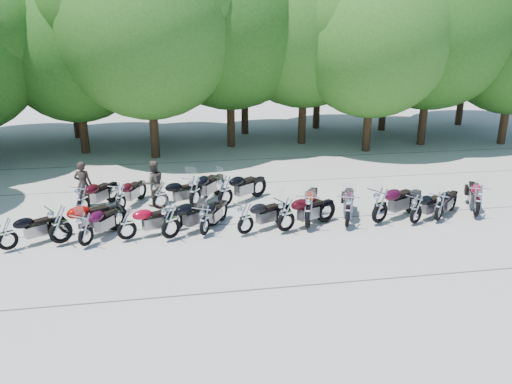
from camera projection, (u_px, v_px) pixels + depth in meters
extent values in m
plane|color=#A19C91|center=(264.00, 240.00, 15.55)|extent=(90.00, 90.00, 0.00)
cylinder|color=#3A2614|center=(83.00, 122.00, 25.92)|extent=(0.44, 0.44, 3.31)
sphere|color=#286319|center=(75.00, 49.00, 24.77)|extent=(7.31, 7.31, 7.31)
cylinder|color=#3A2614|center=(153.00, 119.00, 24.90)|extent=(0.44, 0.44, 3.93)
sphere|color=#357721|center=(147.00, 27.00, 23.54)|extent=(8.70, 8.70, 8.70)
cylinder|color=#3A2614|center=(231.00, 109.00, 27.25)|extent=(0.44, 0.44, 4.13)
sphere|color=#286319|center=(229.00, 21.00, 25.81)|extent=(9.13, 9.13, 9.13)
cylinder|color=#3A2614|center=(303.00, 107.00, 28.00)|extent=(0.44, 0.44, 4.09)
sphere|color=#357721|center=(305.00, 22.00, 26.58)|extent=(9.04, 9.04, 9.04)
cylinder|color=#3A2614|center=(368.00, 117.00, 26.30)|extent=(0.44, 0.44, 3.62)
sphere|color=#357721|center=(374.00, 38.00, 25.04)|extent=(8.00, 8.00, 8.00)
cylinder|color=#3A2614|center=(424.00, 109.00, 27.72)|extent=(0.44, 0.44, 3.98)
sphere|color=#286319|center=(433.00, 26.00, 26.34)|extent=(8.79, 8.79, 8.79)
cylinder|color=#3A2614|center=(505.00, 114.00, 27.99)|extent=(0.44, 0.44, 3.41)
cylinder|color=#3A2614|center=(76.00, 108.00, 29.60)|extent=(0.44, 0.44, 3.52)
sphere|color=#357721|center=(68.00, 40.00, 28.37)|extent=(7.78, 7.78, 7.78)
cylinder|color=#3A2614|center=(153.00, 108.00, 29.81)|extent=(0.44, 0.44, 3.42)
sphere|color=#286319|center=(149.00, 42.00, 28.62)|extent=(7.56, 7.56, 7.56)
cylinder|color=#3A2614|center=(245.00, 105.00, 30.70)|extent=(0.44, 0.44, 3.56)
sphere|color=#286319|center=(244.00, 38.00, 29.46)|extent=(7.88, 7.88, 7.88)
cylinder|color=#3A2614|center=(317.00, 99.00, 32.38)|extent=(0.44, 0.44, 3.76)
sphere|color=#286319|center=(319.00, 32.00, 31.07)|extent=(8.31, 8.31, 8.31)
cylinder|color=#3A2614|center=(383.00, 102.00, 31.73)|extent=(0.44, 0.44, 3.63)
sphere|color=#357721|center=(389.00, 36.00, 30.47)|extent=(8.02, 8.02, 8.02)
cylinder|color=#3A2614|center=(462.00, 92.00, 33.41)|extent=(0.44, 0.44, 4.37)
sphere|color=#286319|center=(472.00, 16.00, 31.89)|extent=(9.67, 9.67, 9.67)
imported|color=black|center=(83.00, 184.00, 18.19)|extent=(0.70, 0.52, 1.74)
imported|color=brown|center=(154.00, 183.00, 18.35)|extent=(0.97, 0.84, 1.72)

